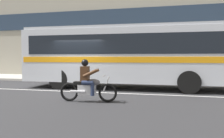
% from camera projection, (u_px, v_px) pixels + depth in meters
% --- Properties ---
extents(ground_plane, '(60.00, 60.00, 0.00)m').
position_uv_depth(ground_plane, '(79.00, 90.00, 11.56)').
color(ground_plane, '#2B2B2D').
extents(sidewalk_curb, '(28.00, 3.80, 0.15)m').
position_uv_depth(sidewalk_curb, '(106.00, 79.00, 16.50)').
color(sidewalk_curb, '#B7B2A8').
rests_on(sidewalk_curb, ground_plane).
extents(lane_center_stripe, '(26.60, 0.14, 0.01)m').
position_uv_depth(lane_center_stripe, '(74.00, 92.00, 10.98)').
color(lane_center_stripe, silver).
rests_on(lane_center_stripe, ground_plane).
extents(transit_bus, '(10.93, 2.75, 3.22)m').
position_uv_depth(transit_bus, '(128.00, 53.00, 12.08)').
color(transit_bus, silver).
rests_on(transit_bus, ground_plane).
extents(motorcycle_with_rider, '(2.14, 0.65, 1.56)m').
position_uv_depth(motorcycle_with_rider, '(88.00, 84.00, 8.43)').
color(motorcycle_with_rider, black).
rests_on(motorcycle_with_rider, ground_plane).
extents(fire_hydrant, '(0.22, 0.30, 0.75)m').
position_uv_depth(fire_hydrant, '(113.00, 74.00, 15.10)').
color(fire_hydrant, gold).
rests_on(fire_hydrant, sidewalk_curb).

